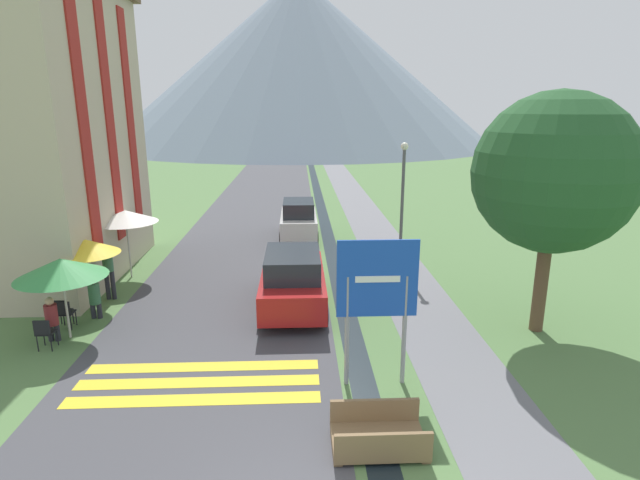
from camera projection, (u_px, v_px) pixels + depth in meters
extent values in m
plane|color=#517542|center=(302.00, 223.00, 26.62)|extent=(160.00, 160.00, 0.00)
cube|color=#424247|center=(267.00, 193.00, 36.17)|extent=(6.40, 60.00, 0.01)
cube|color=slate|center=(350.00, 192.00, 36.43)|extent=(2.20, 60.00, 0.01)
cube|color=black|center=(317.00, 192.00, 36.33)|extent=(0.60, 60.00, 0.00)
cube|color=yellow|center=(192.00, 400.00, 10.56)|extent=(5.44, 0.44, 0.01)
cube|color=yellow|center=(199.00, 382.00, 11.23)|extent=(5.44, 0.44, 0.01)
cube|color=yellow|center=(204.00, 367.00, 11.91)|extent=(5.44, 0.44, 0.01)
cone|color=slate|center=(299.00, 62.00, 79.69)|extent=(61.85, 61.85, 25.83)
cube|color=#BCAD93|center=(29.00, 124.00, 17.09)|extent=(5.39, 7.94, 10.92)
cube|color=maroon|center=(84.00, 126.00, 15.10)|extent=(0.06, 0.70, 8.19)
cube|color=maroon|center=(110.00, 123.00, 17.21)|extent=(0.06, 0.70, 8.19)
cube|color=maroon|center=(131.00, 122.00, 19.32)|extent=(0.06, 0.70, 8.19)
cylinder|color=gray|center=(347.00, 332.00, 10.88)|extent=(0.10, 0.10, 2.54)
cylinder|color=gray|center=(404.00, 330.00, 10.93)|extent=(0.10, 0.10, 2.54)
cube|color=#1947B7|center=(378.00, 279.00, 10.57)|extent=(1.74, 0.05, 1.70)
cube|color=white|center=(378.00, 279.00, 10.54)|extent=(0.96, 0.02, 0.14)
cube|color=brown|center=(378.00, 440.00, 9.07)|extent=(1.70, 1.10, 0.12)
cube|color=brown|center=(384.00, 445.00, 8.51)|extent=(1.70, 0.08, 0.45)
cube|color=brown|center=(375.00, 410.00, 9.49)|extent=(1.70, 0.08, 0.45)
cube|color=brown|center=(336.00, 446.00, 9.06)|extent=(0.16, 0.99, 0.08)
cube|color=brown|center=(420.00, 444.00, 9.13)|extent=(0.16, 0.99, 0.08)
cube|color=#A31919|center=(293.00, 285.00, 15.34)|extent=(1.90, 4.41, 0.84)
cube|color=#23282D|center=(293.00, 263.00, 14.93)|extent=(1.61, 2.43, 0.68)
cylinder|color=black|center=(266.00, 283.00, 16.73)|extent=(0.18, 0.60, 0.60)
cylinder|color=black|center=(320.00, 282.00, 16.81)|extent=(0.18, 0.60, 0.60)
cylinder|color=black|center=(261.00, 316.00, 14.09)|extent=(0.18, 0.60, 0.60)
cylinder|color=black|center=(325.00, 315.00, 14.17)|extent=(0.18, 0.60, 0.60)
cube|color=silver|center=(299.00, 223.00, 23.48)|extent=(1.65, 3.96, 0.84)
cube|color=#23282D|center=(298.00, 208.00, 23.10)|extent=(1.40, 2.18, 0.68)
cylinder|color=black|center=(283.00, 226.00, 24.74)|extent=(0.18, 0.60, 0.60)
cylinder|color=black|center=(314.00, 226.00, 24.81)|extent=(0.18, 0.60, 0.60)
cylinder|color=black|center=(281.00, 239.00, 22.37)|extent=(0.18, 0.60, 0.60)
cylinder|color=black|center=(316.00, 238.00, 22.44)|extent=(0.18, 0.60, 0.60)
cube|color=black|center=(66.00, 313.00, 13.91)|extent=(0.40, 0.40, 0.04)
cube|color=black|center=(62.00, 309.00, 13.69)|extent=(0.40, 0.04, 0.40)
cylinder|color=black|center=(64.00, 318.00, 14.13)|extent=(0.03, 0.03, 0.45)
cylinder|color=black|center=(76.00, 318.00, 14.14)|extent=(0.03, 0.03, 0.45)
cylinder|color=black|center=(58.00, 323.00, 13.80)|extent=(0.03, 0.03, 0.45)
cylinder|color=black|center=(71.00, 323.00, 13.81)|extent=(0.03, 0.03, 0.45)
cube|color=black|center=(46.00, 332.00, 12.71)|extent=(0.40, 0.40, 0.04)
cube|color=black|center=(42.00, 328.00, 12.49)|extent=(0.40, 0.04, 0.40)
cylinder|color=black|center=(44.00, 337.00, 12.93)|extent=(0.03, 0.03, 0.45)
cylinder|color=black|center=(57.00, 337.00, 12.94)|extent=(0.03, 0.03, 0.45)
cylinder|color=black|center=(37.00, 343.00, 12.60)|extent=(0.03, 0.03, 0.45)
cylinder|color=black|center=(51.00, 343.00, 12.62)|extent=(0.03, 0.03, 0.45)
cube|color=black|center=(63.00, 312.00, 14.00)|extent=(0.40, 0.40, 0.04)
cube|color=black|center=(59.00, 307.00, 13.77)|extent=(0.40, 0.04, 0.40)
cylinder|color=black|center=(61.00, 317.00, 14.21)|extent=(0.03, 0.03, 0.45)
cylinder|color=black|center=(73.00, 316.00, 14.23)|extent=(0.03, 0.03, 0.45)
cylinder|color=black|center=(55.00, 322.00, 13.89)|extent=(0.03, 0.03, 0.45)
cylinder|color=black|center=(68.00, 321.00, 13.90)|extent=(0.03, 0.03, 0.45)
cylinder|color=#B7B2A8|center=(66.00, 302.00, 13.17)|extent=(0.06, 0.06, 2.07)
cone|color=#338442|center=(61.00, 268.00, 12.93)|extent=(2.30, 2.30, 0.51)
cylinder|color=#B7B2A8|center=(90.00, 275.00, 15.33)|extent=(0.06, 0.06, 2.02)
cone|color=yellow|center=(86.00, 247.00, 15.09)|extent=(1.95, 1.95, 0.45)
cylinder|color=#B7B2A8|center=(129.00, 246.00, 17.92)|extent=(0.06, 0.06, 2.37)
cone|color=silver|center=(126.00, 216.00, 17.64)|extent=(2.22, 2.22, 0.43)
cylinder|color=#282833|center=(50.00, 333.00, 13.19)|extent=(0.14, 0.14, 0.46)
cylinder|color=#282833|center=(57.00, 333.00, 13.20)|extent=(0.14, 0.14, 0.46)
cylinder|color=maroon|center=(51.00, 315.00, 13.06)|extent=(0.32, 0.32, 0.56)
sphere|color=tan|center=(49.00, 301.00, 12.97)|extent=(0.22, 0.22, 0.22)
cylinder|color=#282833|center=(93.00, 311.00, 14.61)|extent=(0.14, 0.14, 0.46)
cylinder|color=#282833|center=(100.00, 311.00, 14.62)|extent=(0.14, 0.14, 0.46)
cylinder|color=#386B47|center=(94.00, 294.00, 14.48)|extent=(0.32, 0.32, 0.60)
sphere|color=tan|center=(93.00, 281.00, 14.38)|extent=(0.22, 0.22, 0.22)
cylinder|color=#282833|center=(107.00, 285.00, 16.01)|extent=(0.14, 0.14, 0.95)
cylinder|color=#282833|center=(113.00, 285.00, 16.02)|extent=(0.14, 0.14, 0.95)
cylinder|color=#386B47|center=(108.00, 261.00, 15.81)|extent=(0.32, 0.32, 0.65)
sphere|color=beige|center=(106.00, 248.00, 15.70)|extent=(0.22, 0.22, 0.22)
cylinder|color=#515156|center=(402.00, 210.00, 18.80)|extent=(0.12, 0.12, 4.50)
sphere|color=silver|center=(405.00, 146.00, 18.19)|extent=(0.28, 0.28, 0.28)
cylinder|color=brown|center=(541.00, 285.00, 13.59)|extent=(0.36, 0.36, 2.61)
sphere|color=#235128|center=(554.00, 173.00, 12.79)|extent=(4.16, 4.16, 4.16)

